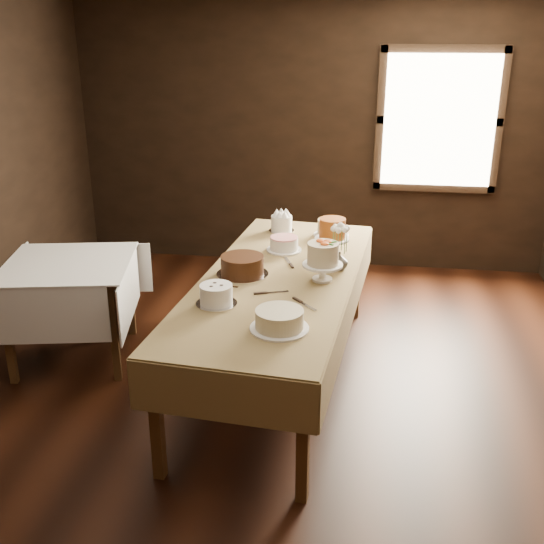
% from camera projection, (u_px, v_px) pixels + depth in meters
% --- Properties ---
extents(floor, '(5.00, 6.00, 0.01)m').
position_uv_depth(floor, '(268.00, 407.00, 4.59)').
color(floor, black).
rests_on(floor, ground).
extents(wall_back, '(5.00, 0.02, 2.80)m').
position_uv_depth(wall_back, '(311.00, 137.00, 6.84)').
color(wall_back, black).
rests_on(wall_back, ground).
extents(window, '(1.10, 0.05, 1.30)m').
position_uv_depth(window, '(439.00, 121.00, 6.54)').
color(window, '#FFEABF').
rests_on(window, wall_back).
extents(display_table, '(1.30, 2.80, 0.84)m').
position_uv_depth(display_table, '(279.00, 285.00, 4.66)').
color(display_table, '#422A14').
rests_on(display_table, ground).
extents(side_table, '(1.13, 1.13, 0.81)m').
position_uv_depth(side_table, '(69.00, 275.00, 5.03)').
color(side_table, '#422A14').
rests_on(side_table, ground).
extents(cake_meringue, '(0.24, 0.24, 0.14)m').
position_uv_depth(cake_meringue, '(282.00, 224.00, 5.60)').
color(cake_meringue, silver).
rests_on(cake_meringue, display_table).
extents(cake_speckled, '(0.30, 0.30, 0.14)m').
position_uv_depth(cake_speckled, '(331.00, 228.00, 5.49)').
color(cake_speckled, white).
rests_on(cake_speckled, display_table).
extents(cake_lattice, '(0.31, 0.31, 0.10)m').
position_uv_depth(cake_lattice, '(284.00, 245.00, 5.14)').
color(cake_lattice, white).
rests_on(cake_lattice, display_table).
extents(cake_caramel, '(0.27, 0.27, 0.31)m').
position_uv_depth(cake_caramel, '(332.00, 239.00, 5.02)').
color(cake_caramel, white).
rests_on(cake_caramel, display_table).
extents(cake_chocolate, '(0.40, 0.40, 0.14)m').
position_uv_depth(cake_chocolate, '(242.00, 266.00, 4.64)').
color(cake_chocolate, silver).
rests_on(cake_chocolate, display_table).
extents(cake_flowers, '(0.31, 0.31, 0.29)m').
position_uv_depth(cake_flowers, '(323.00, 264.00, 4.53)').
color(cake_flowers, white).
rests_on(cake_flowers, display_table).
extents(cake_swirl, '(0.27, 0.27, 0.14)m').
position_uv_depth(cake_swirl, '(216.00, 295.00, 4.16)').
color(cake_swirl, silver).
rests_on(cake_swirl, display_table).
extents(cake_cream, '(0.38, 0.38, 0.12)m').
position_uv_depth(cake_cream, '(279.00, 320.00, 3.83)').
color(cake_cream, white).
rests_on(cake_cream, display_table).
extents(cake_server_a, '(0.23, 0.11, 0.01)m').
position_uv_depth(cake_server_a, '(278.00, 292.00, 4.37)').
color(cake_server_a, silver).
rests_on(cake_server_a, display_table).
extents(cake_server_b, '(0.18, 0.19, 0.01)m').
position_uv_depth(cake_server_b, '(309.00, 306.00, 4.15)').
color(cake_server_b, silver).
rests_on(cake_server_b, display_table).
extents(cake_server_c, '(0.11, 0.23, 0.01)m').
position_uv_depth(cake_server_c, '(288.00, 261.00, 4.94)').
color(cake_server_c, silver).
rests_on(cake_server_c, display_table).
extents(cake_server_d, '(0.18, 0.19, 0.01)m').
position_uv_depth(cake_server_d, '(334.00, 266.00, 4.83)').
color(cake_server_d, silver).
rests_on(cake_server_d, display_table).
extents(cake_server_e, '(0.24, 0.06, 0.01)m').
position_uv_depth(cake_server_e, '(228.00, 286.00, 4.46)').
color(cake_server_e, silver).
rests_on(cake_server_e, display_table).
extents(flower_vase, '(0.17, 0.17, 0.14)m').
position_uv_depth(flower_vase, '(339.00, 261.00, 4.75)').
color(flower_vase, '#2D2823').
rests_on(flower_vase, display_table).
extents(flower_bouquet, '(0.14, 0.14, 0.20)m').
position_uv_depth(flower_bouquet, '(340.00, 237.00, 4.68)').
color(flower_bouquet, white).
rests_on(flower_bouquet, flower_vase).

